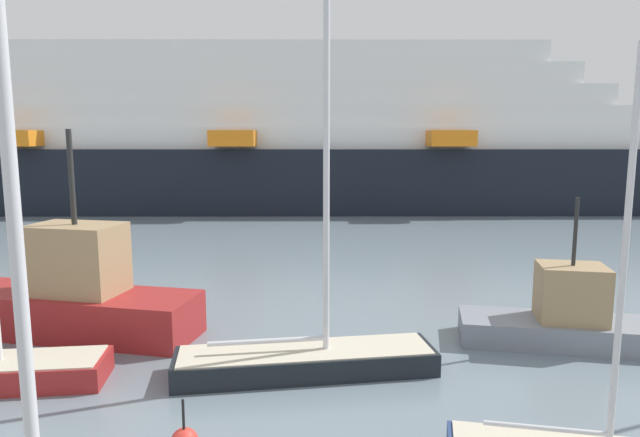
% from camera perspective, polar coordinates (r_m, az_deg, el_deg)
% --- Properties ---
extents(sailboat_3, '(7.61, 2.59, 11.43)m').
position_cam_1_polar(sailboat_3, '(16.38, -1.45, -13.79)').
color(sailboat_3, black).
rests_on(sailboat_3, ground_plane).
extents(fishing_boat_1, '(9.35, 4.73, 6.99)m').
position_cam_1_polar(fishing_boat_1, '(20.95, -24.22, -7.40)').
color(fishing_boat_1, maroon).
rests_on(fishing_boat_1, ground_plane).
extents(fishing_boat_2, '(6.59, 3.52, 4.84)m').
position_cam_1_polar(fishing_boat_2, '(20.00, 23.70, -9.32)').
color(fishing_boat_2, gray).
rests_on(fishing_boat_2, ground_plane).
extents(cruise_ship, '(103.38, 19.68, 20.05)m').
position_cam_1_polar(cruise_ship, '(56.11, -17.11, 7.79)').
color(cruise_ship, black).
rests_on(cruise_ship, ground_plane).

